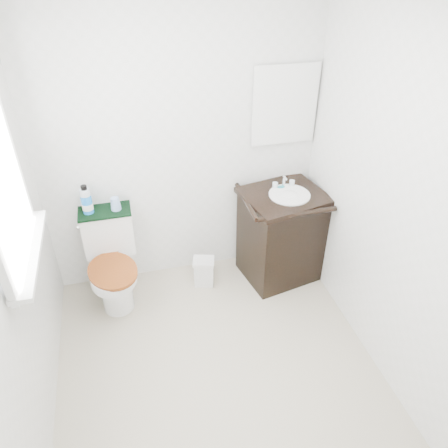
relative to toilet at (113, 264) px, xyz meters
name	(u,v)px	position (x,y,z in m)	size (l,w,h in m)	color
floor	(219,372)	(0.64, -0.97, -0.33)	(2.40, 2.40, 0.00)	#C1B29B
wall_back	(181,145)	(0.64, 0.23, 0.87)	(2.40, 2.40, 0.00)	white
wall_front	(305,441)	(0.64, -2.17, 0.87)	(2.40, 2.40, 0.00)	white
wall_left	(2,265)	(-0.46, -0.97, 0.87)	(2.40, 2.40, 0.00)	white
wall_right	(396,207)	(1.74, -0.97, 0.87)	(2.40, 2.40, 0.00)	white
mirror	(284,105)	(1.46, 0.20, 1.12)	(0.50, 0.02, 0.60)	silver
toilet	(113,264)	(0.00, 0.00, 0.00)	(0.45, 0.66, 0.76)	white
vanity	(281,234)	(1.41, -0.07, 0.10)	(0.73, 0.66, 0.92)	black
trash_bin	(204,271)	(0.74, -0.04, -0.20)	(0.21, 0.19, 0.26)	white
towel	(104,211)	(0.00, 0.12, 0.43)	(0.40, 0.22, 0.02)	black
mouthwash_bottle	(86,200)	(-0.11, 0.12, 0.55)	(0.08, 0.08, 0.23)	blue
cup	(115,204)	(0.09, 0.11, 0.49)	(0.08, 0.08, 0.10)	#85A6DA
soap_bar	(281,187)	(1.41, 0.03, 0.50)	(0.08, 0.05, 0.02)	#1B7684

